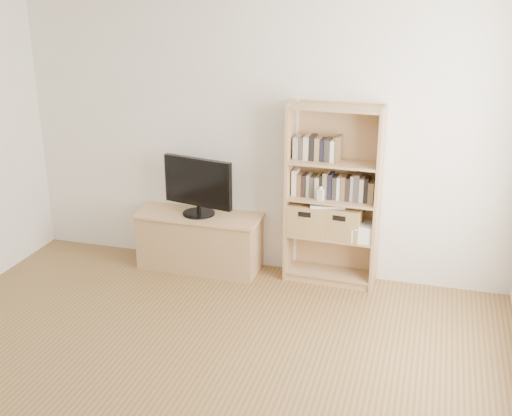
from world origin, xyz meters
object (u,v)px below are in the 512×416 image
at_px(bookshelf, 333,196).
at_px(laptop, 327,204).
at_px(basket_left, 308,218).
at_px(television, 198,186).
at_px(tv_stand, 200,242).
at_px(basket_right, 343,221).
at_px(baby_monitor, 320,195).

xyz_separation_m(bookshelf, laptop, (-0.04, -0.01, -0.07)).
height_order(basket_left, laptop, laptop).
distance_m(television, basket_left, 1.03).
height_order(tv_stand, laptop, laptop).
distance_m(television, basket_right, 1.34).
xyz_separation_m(tv_stand, basket_left, (1.01, 0.07, 0.33)).
height_order(tv_stand, baby_monitor, baby_monitor).
bearing_deg(basket_left, tv_stand, -174.88).
distance_m(basket_left, basket_right, 0.31).
distance_m(bookshelf, television, 1.22).
distance_m(tv_stand, baby_monitor, 1.27).
bearing_deg(basket_right, laptop, -174.50).
relative_size(bookshelf, laptop, 5.39).
bearing_deg(basket_right, baby_monitor, -153.16).
xyz_separation_m(tv_stand, laptop, (1.18, 0.06, 0.48)).
height_order(bookshelf, laptop, bookshelf).
distance_m(television, baby_monitor, 1.13).
bearing_deg(laptop, television, 170.70).
bearing_deg(laptop, basket_right, -11.02).
xyz_separation_m(tv_stand, television, (0.00, 0.00, 0.55)).
bearing_deg(television, basket_left, 16.17).
bearing_deg(baby_monitor, laptop, 71.52).
bearing_deg(basket_right, tv_stand, -172.96).
height_order(basket_left, basket_right, same).
xyz_separation_m(bookshelf, television, (-1.22, -0.07, 0.00)).
height_order(basket_right, laptop, laptop).
height_order(baby_monitor, basket_right, baby_monitor).
xyz_separation_m(baby_monitor, basket_right, (0.19, 0.08, -0.25)).
bearing_deg(bookshelf, television, -174.89).
bearing_deg(television, baby_monitor, 11.23).
height_order(bookshelf, baby_monitor, bookshelf).
relative_size(tv_stand, television, 1.62).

